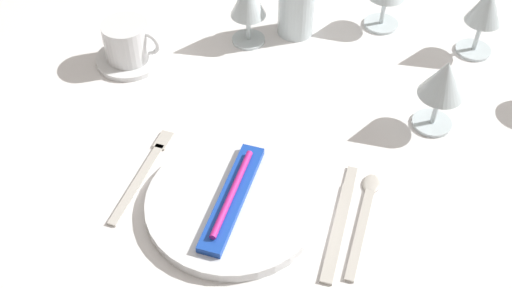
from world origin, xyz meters
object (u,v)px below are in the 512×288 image
at_px(wine_glass_left, 444,80).
at_px(coffee_cup_right, 128,41).
at_px(dinner_plate, 233,203).
at_px(drink_tumbler, 296,9).
at_px(wine_glass_far, 486,10).
at_px(dinner_knife, 340,224).
at_px(wine_glass_right, 248,1).
at_px(fork_outer, 145,171).
at_px(spoon_soup, 365,211).
at_px(toothbrush_package, 232,197).

bearing_deg(wine_glass_left, coffee_cup_right, 179.78).
height_order(dinner_plate, coffee_cup_right, coffee_cup_right).
bearing_deg(drink_tumbler, wine_glass_far, 6.51).
height_order(dinner_knife, wine_glass_right, wine_glass_right).
bearing_deg(fork_outer, spoon_soup, 4.04).
distance_m(fork_outer, dinner_knife, 0.32).
bearing_deg(dinner_knife, wine_glass_right, 124.21).
bearing_deg(spoon_soup, dinner_plate, -165.42).
relative_size(dinner_plate, drink_tumbler, 2.13).
bearing_deg(toothbrush_package, drink_tumbler, 92.83).
relative_size(toothbrush_package, spoon_soup, 1.03).
xyz_separation_m(toothbrush_package, fork_outer, (-0.16, 0.03, -0.02)).
height_order(toothbrush_package, drink_tumbler, drink_tumbler).
distance_m(fork_outer, spoon_soup, 0.35).
bearing_deg(dinner_plate, dinner_knife, 5.38).
distance_m(dinner_knife, wine_glass_right, 0.48).
distance_m(toothbrush_package, dinner_knife, 0.16).
relative_size(coffee_cup_right, wine_glass_far, 0.80).
relative_size(dinner_knife, wine_glass_right, 1.63).
bearing_deg(wine_glass_far, dinner_plate, -122.88).
relative_size(spoon_soup, coffee_cup_right, 1.83).
relative_size(fork_outer, wine_glass_right, 1.51).
relative_size(fork_outer, coffee_cup_right, 1.85).
bearing_deg(toothbrush_package, fork_outer, 170.76).
distance_m(coffee_cup_right, drink_tumbler, 0.33).
bearing_deg(coffee_cup_right, dinner_knife, -29.73).
height_order(toothbrush_package, wine_glass_right, wine_glass_right).
height_order(wine_glass_far, drink_tumbler, wine_glass_far).
xyz_separation_m(dinner_plate, coffee_cup_right, (-0.30, 0.28, 0.04)).
height_order(fork_outer, wine_glass_far, wine_glass_far).
xyz_separation_m(spoon_soup, wine_glass_left, (0.08, 0.23, 0.09)).
bearing_deg(drink_tumbler, wine_glass_right, -144.69).
relative_size(wine_glass_left, wine_glass_right, 1.00).
relative_size(spoon_soup, wine_glass_far, 1.45).
bearing_deg(fork_outer, wine_glass_far, 44.69).
relative_size(coffee_cup_right, wine_glass_left, 0.82).
xyz_separation_m(toothbrush_package, spoon_soup, (0.19, 0.05, -0.02)).
distance_m(spoon_soup, wine_glass_left, 0.26).
distance_m(wine_glass_right, drink_tumbler, 0.11).
distance_m(dinner_knife, wine_glass_far, 0.53).
xyz_separation_m(coffee_cup_right, wine_glass_far, (0.63, 0.22, 0.05)).
bearing_deg(coffee_cup_right, wine_glass_far, 19.69).
height_order(dinner_knife, wine_glass_left, wine_glass_left).
relative_size(toothbrush_package, wine_glass_far, 1.50).
bearing_deg(spoon_soup, dinner_knife, -132.32).
bearing_deg(dinner_knife, fork_outer, 178.14).
height_order(dinner_knife, wine_glass_far, wine_glass_far).
xyz_separation_m(dinner_knife, wine_glass_left, (0.11, 0.26, 0.09)).
distance_m(dinner_plate, wine_glass_right, 0.43).
bearing_deg(toothbrush_package, spoon_soup, 14.58).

